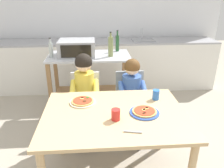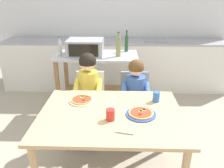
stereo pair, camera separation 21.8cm
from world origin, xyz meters
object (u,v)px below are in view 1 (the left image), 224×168
at_px(child_in_yellow_shirt, 85,89).
at_px(child_in_blue_striped_shirt, 132,92).
at_px(bottle_dark_olive_oil, 111,46).
at_px(serving_spoon, 133,132).
at_px(pizza_plate_blue_rimmed, 144,112).
at_px(bottle_brown_beer, 117,43).
at_px(dining_chair_left, 86,101).
at_px(drinking_cup_blue, 156,95).
at_px(pizza_plate_cream, 83,101).
at_px(drinking_cup_red, 116,115).
at_px(toaster_oven, 77,48).
at_px(dining_chair_right, 130,100).
at_px(dining_table, 115,122).
at_px(kitchen_island_cart, 90,75).
at_px(bottle_tall_green_wine, 51,50).

height_order(child_in_yellow_shirt, child_in_blue_striped_shirt, child_in_yellow_shirt).
xyz_separation_m(bottle_dark_olive_oil, serving_spoon, (0.06, -1.56, -0.30)).
bearing_deg(pizza_plate_blue_rimmed, bottle_dark_olive_oil, 99.20).
bearing_deg(bottle_brown_beer, child_in_yellow_shirt, -117.26).
xyz_separation_m(dining_chair_left, drinking_cup_blue, (0.71, -0.52, 0.31)).
xyz_separation_m(bottle_brown_beer, child_in_blue_striped_shirt, (0.09, -0.90, -0.38)).
bearing_deg(child_in_blue_striped_shirt, pizza_plate_cream, -142.98).
bearing_deg(child_in_blue_striped_shirt, child_in_yellow_shirt, 178.98).
height_order(drinking_cup_blue, drinking_cup_red, drinking_cup_blue).
height_order(toaster_oven, drinking_cup_blue, toaster_oven).
distance_m(pizza_plate_cream, drinking_cup_red, 0.44).
xyz_separation_m(pizza_plate_blue_rimmed, serving_spoon, (-0.15, -0.28, -0.01)).
bearing_deg(dining_chair_right, dining_table, -109.03).
height_order(pizza_plate_blue_rimmed, drinking_cup_blue, drinking_cup_blue).
distance_m(dining_chair_right, child_in_yellow_shirt, 0.60).
xyz_separation_m(child_in_blue_striped_shirt, pizza_plate_cream, (-0.55, -0.41, 0.11)).
relative_size(kitchen_island_cart, dining_table, 0.90).
relative_size(bottle_dark_olive_oil, drinking_cup_red, 3.43).
bearing_deg(dining_chair_right, child_in_blue_striped_shirt, -90.00).
relative_size(toaster_oven, bottle_brown_beer, 1.59).
relative_size(kitchen_island_cart, child_in_yellow_shirt, 1.06).
distance_m(kitchen_island_cart, pizza_plate_cream, 1.13).
relative_size(bottle_tall_green_wine, drinking_cup_red, 2.73).
xyz_separation_m(bottle_brown_beer, child_in_yellow_shirt, (-0.46, -0.89, -0.33)).
bearing_deg(toaster_oven, bottle_dark_olive_oil, -8.79).
relative_size(dining_table, child_in_yellow_shirt, 1.17).
bearing_deg(bottle_brown_beer, pizza_plate_cream, -109.25).
bearing_deg(child_in_yellow_shirt, dining_table, -65.76).
height_order(pizza_plate_cream, pizza_plate_blue_rimmed, same).
bearing_deg(toaster_oven, drinking_cup_red, -74.36).
distance_m(bottle_tall_green_wine, bottle_brown_beer, 0.95).
xyz_separation_m(toaster_oven, drinking_cup_red, (0.40, -1.44, -0.22)).
height_order(kitchen_island_cart, pizza_plate_blue_rimmed, kitchen_island_cart).
xyz_separation_m(kitchen_island_cart, drinking_cup_blue, (0.67, -1.09, 0.18)).
bearing_deg(bottle_brown_beer, drinking_cup_red, -95.93).
bearing_deg(dining_chair_right, drinking_cup_blue, -72.11).
bearing_deg(bottle_brown_beer, dining_chair_right, -83.44).
height_order(bottle_brown_beer, dining_chair_right, bottle_brown_beer).
relative_size(dining_chair_right, child_in_blue_striped_shirt, 0.81).
distance_m(kitchen_island_cart, dining_chair_left, 0.59).
distance_m(kitchen_island_cart, bottle_brown_beer, 0.62).
bearing_deg(drinking_cup_blue, serving_spoon, -120.15).
bearing_deg(drinking_cup_red, bottle_brown_beer, 84.07).
bearing_deg(drinking_cup_red, dining_chair_right, 73.30).
bearing_deg(pizza_plate_blue_rimmed, child_in_blue_striped_shirt, 90.01).
height_order(bottle_dark_olive_oil, pizza_plate_cream, bottle_dark_olive_oil).
bearing_deg(child_in_yellow_shirt, toaster_oven, 99.40).
bearing_deg(pizza_plate_blue_rimmed, pizza_plate_cream, 156.29).
bearing_deg(dining_table, child_in_blue_striped_shirt, 67.56).
distance_m(bottle_dark_olive_oil, dining_chair_left, 0.82).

